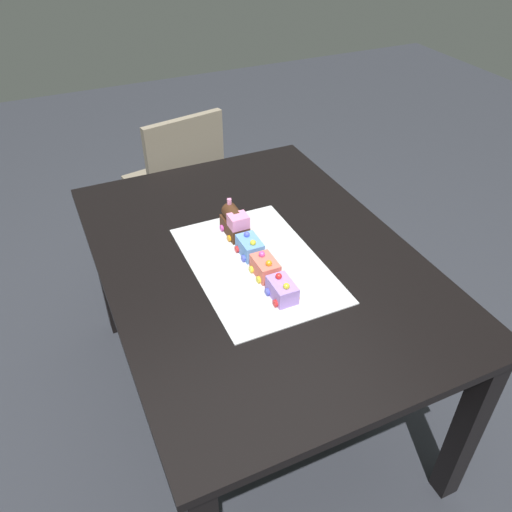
{
  "coord_description": "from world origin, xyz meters",
  "views": [
    {
      "loc": [
        1.24,
        -0.57,
        1.78
      ],
      "look_at": [
        0.04,
        -0.02,
        0.77
      ],
      "focal_mm": 36.18,
      "sensor_mm": 36.0,
      "label": 1
    }
  ],
  "objects_px": {
    "dining_table": "(257,280)",
    "cake_car_flatbed_sky_blue": "(250,247)",
    "cake_car_caboose_coral": "(265,267)",
    "cake_car_gondola_lavender": "(282,290)",
    "chair": "(178,183)",
    "cake_locomotive": "(235,222)"
  },
  "relations": [
    {
      "from": "cake_car_gondola_lavender",
      "to": "cake_locomotive",
      "type": "bearing_deg",
      "value": -180.0
    },
    {
      "from": "chair",
      "to": "cake_car_flatbed_sky_blue",
      "type": "height_order",
      "value": "chair"
    },
    {
      "from": "chair",
      "to": "cake_car_caboose_coral",
      "type": "height_order",
      "value": "chair"
    },
    {
      "from": "chair",
      "to": "cake_car_flatbed_sky_blue",
      "type": "xyz_separation_m",
      "value": [
        1.02,
        -0.05,
        0.3
      ]
    },
    {
      "from": "cake_locomotive",
      "to": "cake_car_caboose_coral",
      "type": "xyz_separation_m",
      "value": [
        0.25,
        0.0,
        -0.02
      ]
    },
    {
      "from": "cake_locomotive",
      "to": "cake_car_caboose_coral",
      "type": "relative_size",
      "value": 1.4
    },
    {
      "from": "cake_locomotive",
      "to": "cake_car_flatbed_sky_blue",
      "type": "height_order",
      "value": "cake_locomotive"
    },
    {
      "from": "cake_car_flatbed_sky_blue",
      "to": "dining_table",
      "type": "bearing_deg",
      "value": 59.93
    },
    {
      "from": "dining_table",
      "to": "cake_locomotive",
      "type": "distance_m",
      "value": 0.21
    },
    {
      "from": "chair",
      "to": "cake_locomotive",
      "type": "xyz_separation_m",
      "value": [
        0.89,
        -0.05,
        0.32
      ]
    },
    {
      "from": "cake_locomotive",
      "to": "cake_car_caboose_coral",
      "type": "height_order",
      "value": "cake_locomotive"
    },
    {
      "from": "dining_table",
      "to": "chair",
      "type": "bearing_deg",
      "value": 178.41
    },
    {
      "from": "dining_table",
      "to": "cake_car_flatbed_sky_blue",
      "type": "height_order",
      "value": "cake_car_flatbed_sky_blue"
    },
    {
      "from": "dining_table",
      "to": "cake_car_caboose_coral",
      "type": "bearing_deg",
      "value": -11.23
    },
    {
      "from": "cake_car_flatbed_sky_blue",
      "to": "cake_car_gondola_lavender",
      "type": "bearing_deg",
      "value": 0.0
    },
    {
      "from": "cake_locomotive",
      "to": "cake_car_gondola_lavender",
      "type": "height_order",
      "value": "cake_locomotive"
    },
    {
      "from": "dining_table",
      "to": "cake_car_flatbed_sky_blue",
      "type": "distance_m",
      "value": 0.14
    },
    {
      "from": "dining_table",
      "to": "cake_car_caboose_coral",
      "type": "height_order",
      "value": "cake_car_caboose_coral"
    },
    {
      "from": "chair",
      "to": "cake_car_caboose_coral",
      "type": "distance_m",
      "value": 1.18
    },
    {
      "from": "cake_car_caboose_coral",
      "to": "cake_car_gondola_lavender",
      "type": "distance_m",
      "value": 0.12
    },
    {
      "from": "dining_table",
      "to": "cake_car_caboose_coral",
      "type": "relative_size",
      "value": 14.0
    },
    {
      "from": "cake_car_gondola_lavender",
      "to": "dining_table",
      "type": "bearing_deg",
      "value": 174.63
    }
  ]
}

